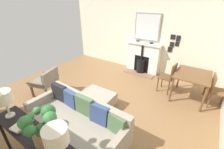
% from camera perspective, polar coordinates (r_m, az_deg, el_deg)
% --- Properties ---
extents(ground_plane, '(5.51, 5.78, 0.01)m').
position_cam_1_polar(ground_plane, '(4.05, -7.54, -10.83)').
color(ground_plane, olive).
extents(wall_left, '(0.12, 5.78, 2.69)m').
position_cam_1_polar(wall_left, '(5.66, 10.78, 15.09)').
color(wall_left, silver).
rests_on(wall_left, ground).
extents(fireplace, '(0.58, 1.26, 1.10)m').
position_cam_1_polar(fireplace, '(5.59, 11.72, 5.88)').
color(fireplace, brown).
rests_on(fireplace, ground).
extents(mirror_over_mantel, '(0.04, 0.90, 0.91)m').
position_cam_1_polar(mirror_over_mantel, '(5.43, 13.42, 17.30)').
color(mirror_over_mantel, gray).
extents(mantel_bowl_near, '(0.11, 0.11, 0.06)m').
position_cam_1_polar(mantel_bowl_near, '(5.54, 9.87, 12.70)').
color(mantel_bowl_near, '#47382D').
rests_on(mantel_bowl_near, fireplace).
extents(mantel_bowl_far, '(0.12, 0.12, 0.04)m').
position_cam_1_polar(mantel_bowl_far, '(5.36, 14.95, 11.61)').
color(mantel_bowl_far, black).
rests_on(mantel_bowl_far, fireplace).
extents(sofa, '(0.93, 2.10, 0.81)m').
position_cam_1_polar(sofa, '(3.10, -13.28, -17.04)').
color(sofa, '#B2B2B7').
rests_on(sofa, ground).
extents(ottoman, '(0.57, 0.83, 0.37)m').
position_cam_1_polar(ottoman, '(3.81, -5.29, -8.98)').
color(ottoman, '#B2B2B7').
rests_on(ottoman, ground).
extents(armchair_accent, '(0.81, 0.74, 0.78)m').
position_cam_1_polar(armchair_accent, '(4.51, -23.99, -1.99)').
color(armchair_accent, '#4C3321').
rests_on(armchair_accent, ground).
extents(console_table, '(0.35, 1.66, 0.78)m').
position_cam_1_polar(console_table, '(2.58, -27.96, -20.72)').
color(console_table, black).
rests_on(console_table, ground).
extents(table_lamp_near_end, '(0.25, 0.25, 0.46)m').
position_cam_1_polar(table_lamp_near_end, '(2.80, -36.32, -7.30)').
color(table_lamp_near_end, beige).
rests_on(table_lamp_near_end, console_table).
extents(table_lamp_far_end, '(0.28, 0.28, 0.45)m').
position_cam_1_polar(table_lamp_far_end, '(1.86, -20.79, -21.41)').
color(table_lamp_far_end, white).
rests_on(table_lamp_far_end, console_table).
extents(potted_plant, '(0.45, 0.45, 0.52)m').
position_cam_1_polar(potted_plant, '(2.08, -26.08, -16.94)').
color(potted_plant, '#99704C').
rests_on(potted_plant, console_table).
extents(book_stack, '(0.30, 0.22, 0.05)m').
position_cam_1_polar(book_stack, '(2.66, -31.23, -16.26)').
color(book_stack, olive).
rests_on(book_stack, console_table).
extents(dining_table, '(0.97, 0.84, 0.75)m').
position_cam_1_polar(dining_table, '(4.38, 28.53, -0.98)').
color(dining_table, brown).
rests_on(dining_table, ground).
extents(dining_chair_near_fireplace, '(0.44, 0.44, 0.90)m').
position_cam_1_polar(dining_chair_near_fireplace, '(4.48, 21.31, -0.48)').
color(dining_chair_near_fireplace, brown).
rests_on(dining_chair_near_fireplace, ground).
extents(dining_chair_by_back_wall, '(0.44, 0.44, 0.86)m').
position_cam_1_polar(dining_chair_by_back_wall, '(4.45, 35.08, -4.43)').
color(dining_chair_by_back_wall, brown).
rests_on(dining_chair_by_back_wall, ground).
extents(photo_gallery_row, '(0.02, 0.32, 0.58)m').
position_cam_1_polar(photo_gallery_row, '(5.26, 22.66, 11.18)').
color(photo_gallery_row, black).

